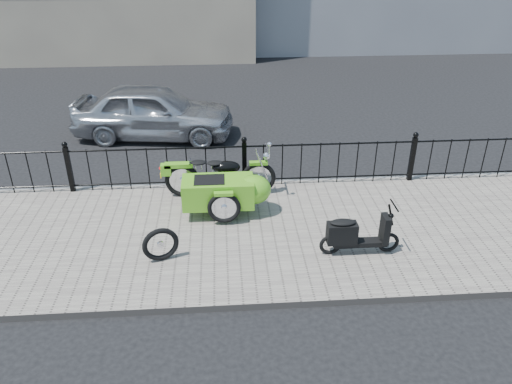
{
  "coord_description": "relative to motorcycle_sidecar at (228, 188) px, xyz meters",
  "views": [
    {
      "loc": [
        -0.43,
        -7.91,
        4.91
      ],
      "look_at": [
        0.14,
        -0.1,
        0.7
      ],
      "focal_mm": 35.0,
      "sensor_mm": 36.0,
      "label": 1
    }
  ],
  "objects": [
    {
      "name": "sidewalk",
      "position": [
        0.36,
        -0.81,
        -0.53
      ],
      "size": [
        30.0,
        3.8,
        0.12
      ],
      "primitive_type": "cube",
      "color": "slate",
      "rests_on": "ground"
    },
    {
      "name": "scooter",
      "position": [
        2.03,
        -1.56,
        -0.13
      ],
      "size": [
        1.33,
        0.39,
        0.9
      ],
      "color": "black",
      "rests_on": "sidewalk"
    },
    {
      "name": "motorcycle_sidecar",
      "position": [
        0.0,
        0.0,
        0.0
      ],
      "size": [
        2.28,
        1.48,
        0.98
      ],
      "color": "black",
      "rests_on": "sidewalk"
    },
    {
      "name": "iron_fence",
      "position": [
        0.36,
        0.99,
        -0.01
      ],
      "size": [
        14.11,
        0.11,
        1.08
      ],
      "color": "black",
      "rests_on": "sidewalk"
    },
    {
      "name": "curb",
      "position": [
        0.36,
        1.13,
        -0.53
      ],
      "size": [
        30.0,
        0.1,
        0.12
      ],
      "primitive_type": "cube",
      "color": "gray",
      "rests_on": "ground"
    },
    {
      "name": "ground",
      "position": [
        0.36,
        -0.31,
        -0.59
      ],
      "size": [
        120.0,
        120.0,
        0.0
      ],
      "primitive_type": "plane",
      "color": "black",
      "rests_on": "ground"
    },
    {
      "name": "spare_tire",
      "position": [
        -1.11,
        -1.53,
        -0.18
      ],
      "size": [
        0.59,
        0.26,
        0.59
      ],
      "primitive_type": "torus",
      "rotation": [
        1.57,
        0.0,
        0.31
      ],
      "color": "black",
      "rests_on": "sidewalk"
    },
    {
      "name": "sedan_car",
      "position": [
        -1.81,
        4.16,
        0.1
      ],
      "size": [
        4.22,
        2.1,
        1.38
      ],
      "primitive_type": "imported",
      "rotation": [
        0.0,
        0.0,
        1.45
      ],
      "color": "#AEB0B6",
      "rests_on": "ground"
    }
  ]
}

